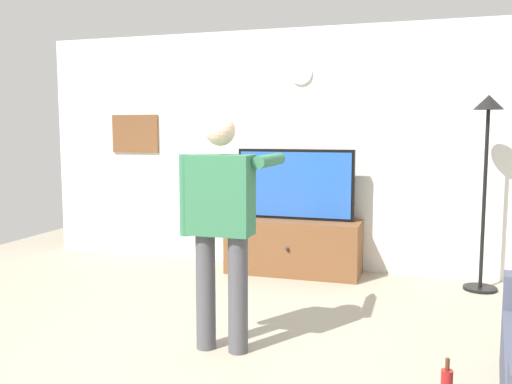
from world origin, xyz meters
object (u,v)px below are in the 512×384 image
object	(u,v)px
tv_stand	(294,246)
television	(295,184)
wall_clock	(301,73)
framed_picture	(135,134)
floor_lamp	(486,152)
person_standing_nearer_lamp	(222,218)

from	to	relation	value
tv_stand	television	xyz separation A→B (m)	(0.00, 0.05, 0.68)
wall_clock	framed_picture	bearing A→B (deg)	179.86
television	floor_lamp	size ratio (longest dim) A/B	0.68
wall_clock	television	bearing A→B (deg)	-90.00
television	wall_clock	bearing A→B (deg)	90.00
framed_picture	floor_lamp	size ratio (longest dim) A/B	0.33
television	person_standing_nearer_lamp	bearing A→B (deg)	-89.90
tv_stand	person_standing_nearer_lamp	size ratio (longest dim) A/B	0.87
wall_clock	floor_lamp	bearing A→B (deg)	-11.20
tv_stand	person_standing_nearer_lamp	bearing A→B (deg)	-89.90
television	floor_lamp	xyz separation A→B (m)	(1.91, -0.13, 0.38)
wall_clock	floor_lamp	distance (m)	2.12
wall_clock	person_standing_nearer_lamp	world-z (taller)	wall_clock
wall_clock	framed_picture	world-z (taller)	wall_clock
floor_lamp	person_standing_nearer_lamp	distance (m)	2.89
framed_picture	person_standing_nearer_lamp	bearing A→B (deg)	-50.17
tv_stand	framed_picture	xyz separation A→B (m)	(-2.09, 0.30, 1.23)
television	wall_clock	xyz separation A→B (m)	(-0.00, 0.24, 1.22)
television	wall_clock	world-z (taller)	wall_clock
framed_picture	person_standing_nearer_lamp	world-z (taller)	framed_picture
television	tv_stand	bearing A→B (deg)	-90.00
framed_picture	floor_lamp	xyz separation A→B (m)	(4.00, -0.38, -0.16)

